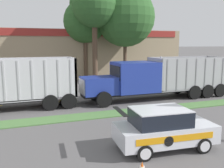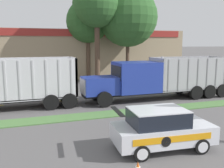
% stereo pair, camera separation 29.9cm
% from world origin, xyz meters
% --- Properties ---
extents(grass_verge, '(120.00, 1.43, 0.06)m').
position_xyz_m(grass_verge, '(0.00, 10.63, 0.03)').
color(grass_verge, '#517F42').
rests_on(grass_verge, ground_plane).
extents(centre_line_4, '(2.40, 0.14, 0.01)m').
position_xyz_m(centre_line_4, '(-1.20, 15.34, 0.00)').
color(centre_line_4, yellow).
rests_on(centre_line_4, ground_plane).
extents(centre_line_5, '(2.40, 0.14, 0.01)m').
position_xyz_m(centre_line_5, '(4.20, 15.34, 0.00)').
color(centre_line_5, yellow).
rests_on(centre_line_5, ground_plane).
extents(centre_line_6, '(2.40, 0.14, 0.01)m').
position_xyz_m(centre_line_6, '(9.60, 15.34, 0.00)').
color(centre_line_6, yellow).
rests_on(centre_line_6, ground_plane).
extents(dump_truck_trail, '(12.07, 2.67, 3.44)m').
position_xyz_m(dump_truck_trail, '(5.21, 13.59, 1.58)').
color(dump_truck_trail, black).
rests_on(dump_truck_trail, ground_plane).
extents(rally_car, '(4.28, 2.26, 1.77)m').
position_xyz_m(rally_car, '(1.48, 5.04, 0.88)').
color(rally_car, silver).
rests_on(rally_car, ground_plane).
extents(store_building_backdrop, '(30.22, 12.10, 6.10)m').
position_xyz_m(store_building_backdrop, '(1.62, 31.92, 3.05)').
color(store_building_backdrop, '#9E896B').
rests_on(store_building_backdrop, ground_plane).
extents(tree_behind_left, '(6.78, 6.78, 12.46)m').
position_xyz_m(tree_behind_left, '(7.62, 23.59, 8.06)').
color(tree_behind_left, brown).
rests_on(tree_behind_left, ground_plane).
extents(tree_behind_centre, '(4.83, 4.83, 12.09)m').
position_xyz_m(tree_behind_centre, '(3.70, 22.77, 8.88)').
color(tree_behind_centre, brown).
rests_on(tree_behind_centre, ground_plane).
extents(tree_behind_right, '(5.11, 5.11, 10.84)m').
position_xyz_m(tree_behind_right, '(3.43, 25.86, 7.49)').
color(tree_behind_right, brown).
rests_on(tree_behind_right, ground_plane).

